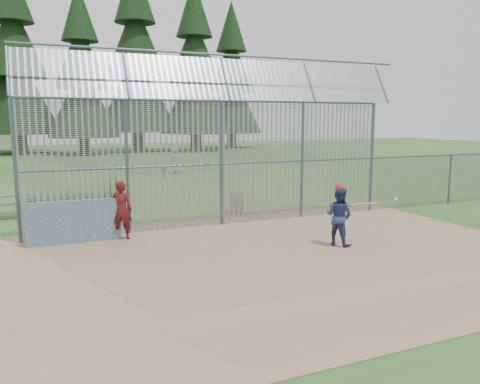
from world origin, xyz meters
name	(u,v)px	position (x,y,z in m)	size (l,w,h in m)	color
ground	(270,252)	(0.00, 0.00, 0.00)	(120.00, 120.00, 0.00)	#2D511E
dirt_infield	(280,257)	(0.00, -0.50, 0.01)	(14.00, 10.00, 0.02)	#756047
dugout_wall	(74,222)	(-4.60, 2.90, 0.62)	(2.50, 0.12, 1.20)	#38566B
batter	(339,216)	(2.01, -0.14, 0.82)	(0.77, 0.60, 1.59)	navy
onlooker	(121,210)	(-3.32, 2.85, 0.86)	(0.61, 0.40, 1.68)	maroon
bg_kid_standing	(176,160)	(2.62, 18.30, 0.89)	(0.87, 0.56, 1.77)	slate
bg_kid_seated	(163,171)	(1.21, 16.10, 0.44)	(0.51, 0.21, 0.88)	slate
batting_gear	(346,192)	(2.20, -0.18, 1.48)	(1.96, 0.37, 0.64)	red
trash_can	(237,203)	(1.22, 5.10, 0.38)	(0.56, 0.56, 0.82)	gray
backstop_fence	(273,151)	(1.81, 3.43, 2.36)	(20.09, 0.81, 5.30)	#47566B
conifer_row	(107,48)	(1.93, 41.51, 10.83)	(38.48, 12.26, 20.20)	#332319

